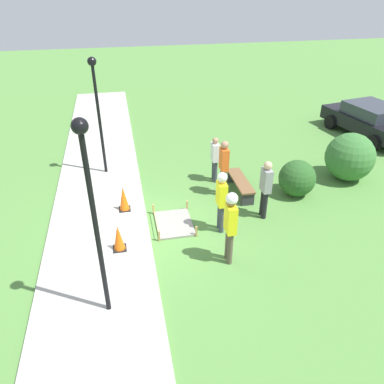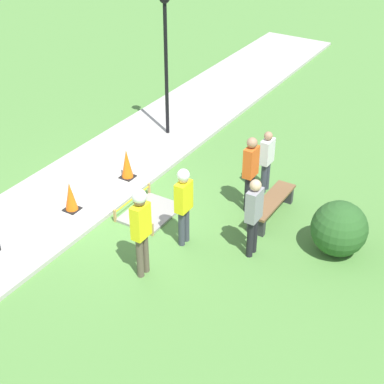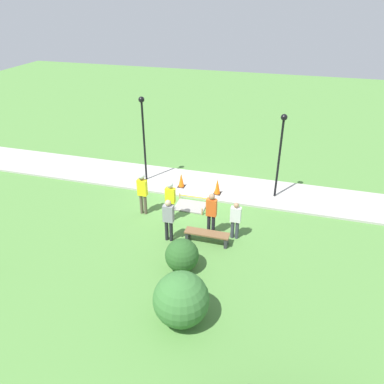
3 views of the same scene
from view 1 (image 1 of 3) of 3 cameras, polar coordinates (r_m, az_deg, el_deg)
name	(u,v)px [view 1 (image 1 of 3)]	position (r m, az deg, el deg)	size (l,w,h in m)	color
ground_plane	(149,232)	(10.55, -6.55, -6.03)	(60.00, 60.00, 0.00)	#51843D
sidewalk	(99,236)	(10.54, -14.03, -6.56)	(28.00, 2.74, 0.10)	#ADAAA3
wet_concrete_patch	(174,223)	(10.75, -2.76, -4.80)	(1.39, 1.07, 0.32)	gray
traffic_cone_near_patch	(124,198)	(11.20, -10.37, -0.97)	(0.34, 0.34, 0.78)	black
traffic_cone_far_patch	(119,238)	(9.70, -11.14, -6.84)	(0.34, 0.34, 0.72)	black
park_bench	(240,184)	(12.21, 7.37, 1.28)	(1.72, 0.44, 0.47)	#2D2D33
worker_supervisor	(222,197)	(9.98, 4.53, -0.74)	(0.40, 0.26, 1.81)	#383D47
worker_assistant	(231,221)	(8.84, 5.89, -4.42)	(0.40, 0.28, 1.97)	brown
bystander_in_orange_shirt	(224,165)	(11.72, 4.87, 4.17)	(0.40, 0.24, 1.85)	black
bystander_in_gray_shirt	(215,157)	(12.60, 3.52, 5.33)	(0.40, 0.22, 1.59)	#383D47
bystander_in_white_shirt	(266,186)	(10.77, 11.16, 0.88)	(0.40, 0.24, 1.79)	black
lamppost_near	(91,199)	(6.78, -15.08, -0.99)	(0.28, 0.28, 4.20)	black
lamppost_far	(97,101)	(12.76, -14.28, 13.35)	(0.28, 0.28, 3.92)	black
parked_car_black	(371,120)	(18.19, 25.56, 9.91)	(4.43, 2.72, 1.38)	black
shrub_rounded_mid	(350,157)	(13.83, 22.92, 4.94)	(1.64, 1.64, 1.64)	#387033
shrub_rounded_far	(297,178)	(12.35, 15.72, 2.03)	(1.17, 1.17, 1.17)	#285623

